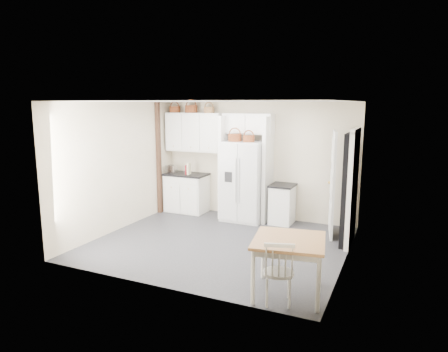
% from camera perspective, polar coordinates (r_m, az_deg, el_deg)
% --- Properties ---
extents(floor, '(4.50, 4.50, 0.00)m').
position_cam_1_polar(floor, '(7.55, -0.62, -9.51)').
color(floor, '#29282E').
rests_on(floor, ground).
extents(ceiling, '(4.50, 4.50, 0.00)m').
position_cam_1_polar(ceiling, '(7.11, -0.66, 10.62)').
color(ceiling, white).
rests_on(ceiling, wall_back).
extents(wall_back, '(4.50, 0.00, 4.50)m').
position_cam_1_polar(wall_back, '(9.05, 4.73, 2.25)').
color(wall_back, beige).
rests_on(wall_back, floor).
extents(wall_left, '(0.00, 4.00, 4.00)m').
position_cam_1_polar(wall_left, '(8.41, -14.68, 1.34)').
color(wall_left, beige).
rests_on(wall_left, floor).
extents(wall_right, '(0.00, 4.00, 4.00)m').
position_cam_1_polar(wall_right, '(6.61, 17.35, -1.17)').
color(wall_right, beige).
rests_on(wall_right, floor).
extents(refrigerator, '(0.91, 0.73, 1.76)m').
position_cam_1_polar(refrigerator, '(8.80, 2.90, -0.73)').
color(refrigerator, silver).
rests_on(refrigerator, floor).
extents(base_cab_left, '(0.95, 0.60, 0.88)m').
position_cam_1_polar(base_cab_left, '(9.62, -5.33, -2.47)').
color(base_cab_left, white).
rests_on(base_cab_left, floor).
extents(base_cab_right, '(0.46, 0.56, 0.82)m').
position_cam_1_polar(base_cab_right, '(8.73, 8.31, -4.08)').
color(base_cab_right, white).
rests_on(base_cab_right, floor).
extents(dining_table, '(1.08, 1.08, 0.78)m').
position_cam_1_polar(dining_table, '(5.60, 9.17, -12.65)').
color(dining_table, '#A77237').
rests_on(dining_table, floor).
extents(windsor_chair, '(0.50, 0.47, 0.83)m').
position_cam_1_polar(windsor_chair, '(5.33, 7.78, -13.53)').
color(windsor_chair, white).
rests_on(windsor_chair, floor).
extents(counter_left, '(0.99, 0.64, 0.04)m').
position_cam_1_polar(counter_left, '(9.53, -5.37, 0.24)').
color(counter_left, black).
rests_on(counter_left, base_cab_left).
extents(counter_right, '(0.50, 0.59, 0.04)m').
position_cam_1_polar(counter_right, '(8.63, 8.39, -1.34)').
color(counter_right, black).
rests_on(counter_right, base_cab_right).
extents(toaster, '(0.28, 0.18, 0.18)m').
position_cam_1_polar(toaster, '(9.64, -7.52, 0.99)').
color(toaster, silver).
rests_on(toaster, counter_left).
extents(cookbook_red, '(0.06, 0.15, 0.22)m').
position_cam_1_polar(cookbook_red, '(9.40, -5.22, 0.91)').
color(cookbook_red, maroon).
rests_on(cookbook_red, counter_left).
extents(cookbook_cream, '(0.06, 0.18, 0.27)m').
position_cam_1_polar(cookbook_cream, '(9.38, -5.04, 1.04)').
color(cookbook_cream, beige).
rests_on(cookbook_cream, counter_left).
extents(basket_upper_a, '(0.26, 0.26, 0.15)m').
position_cam_1_polar(basket_upper_a, '(9.68, -7.04, 9.41)').
color(basket_upper_a, '#582311').
rests_on(basket_upper_a, upper_cabinet).
extents(basket_upper_b, '(0.30, 0.30, 0.17)m').
position_cam_1_polar(basket_upper_b, '(9.46, -4.70, 9.51)').
color(basket_upper_b, '#582311').
rests_on(basket_upper_b, upper_cabinet).
extents(basket_upper_c, '(0.24, 0.24, 0.14)m').
position_cam_1_polar(basket_upper_c, '(9.24, -2.16, 9.42)').
color(basket_upper_c, brown).
rests_on(basket_upper_c, upper_cabinet).
extents(basket_fridge_a, '(0.30, 0.30, 0.16)m').
position_cam_1_polar(basket_fridge_a, '(8.65, 1.55, 5.50)').
color(basket_fridge_a, '#582311').
rests_on(basket_fridge_a, refrigerator).
extents(basket_fridge_b, '(0.25, 0.25, 0.14)m').
position_cam_1_polar(basket_fridge_b, '(8.53, 3.54, 5.34)').
color(basket_fridge_b, '#582311').
rests_on(basket_fridge_b, refrigerator).
extents(upper_cabinet, '(1.40, 0.34, 0.90)m').
position_cam_1_polar(upper_cabinet, '(9.44, -4.23, 6.26)').
color(upper_cabinet, white).
rests_on(upper_cabinet, wall_back).
extents(bridge_cabinet, '(1.12, 0.34, 0.45)m').
position_cam_1_polar(bridge_cabinet, '(8.86, 3.51, 7.46)').
color(bridge_cabinet, white).
rests_on(bridge_cabinet, wall_back).
extents(fridge_panel_left, '(0.08, 0.60, 2.30)m').
position_cam_1_polar(fridge_panel_left, '(9.04, 0.13, 1.32)').
color(fridge_panel_left, white).
rests_on(fridge_panel_left, floor).
extents(fridge_panel_right, '(0.08, 0.60, 2.30)m').
position_cam_1_polar(fridge_panel_right, '(8.68, 6.28, 0.88)').
color(fridge_panel_right, white).
rests_on(fridge_panel_right, floor).
extents(trim_post, '(0.09, 0.09, 2.60)m').
position_cam_1_polar(trim_post, '(9.45, -9.31, 2.50)').
color(trim_post, '#3A2314').
rests_on(trim_post, floor).
extents(doorway_void, '(0.18, 0.85, 2.05)m').
position_cam_1_polar(doorway_void, '(7.64, 17.52, -1.77)').
color(doorway_void, black).
rests_on(doorway_void, floor).
extents(door_slab, '(0.21, 0.79, 2.05)m').
position_cam_1_polar(door_slab, '(8.02, 15.26, -1.11)').
color(door_slab, white).
rests_on(door_slab, floor).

